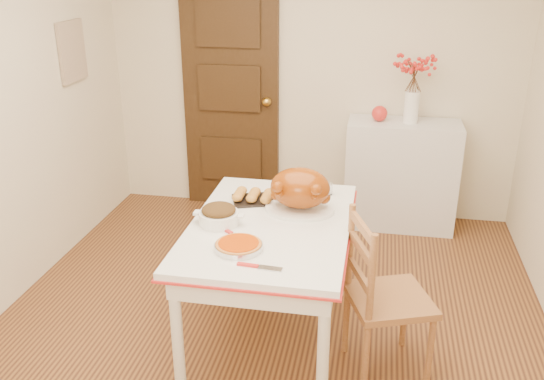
% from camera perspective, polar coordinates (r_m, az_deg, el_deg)
% --- Properties ---
extents(floor, '(3.50, 4.00, 0.00)m').
position_cam_1_polar(floor, '(3.71, -0.61, -14.08)').
color(floor, '#412316').
rests_on(floor, ground).
extents(wall_back, '(3.50, 0.00, 2.50)m').
position_cam_1_polar(wall_back, '(5.06, 3.83, 11.39)').
color(wall_back, beige).
rests_on(wall_back, ground).
extents(door_back, '(0.85, 0.06, 2.06)m').
position_cam_1_polar(door_back, '(5.20, -4.04, 9.22)').
color(door_back, black).
rests_on(door_back, ground).
extents(photo_board, '(0.03, 0.35, 0.45)m').
position_cam_1_polar(photo_board, '(4.79, -18.94, 12.70)').
color(photo_board, '#BDB395').
rests_on(photo_board, ground).
extents(sideboard, '(0.91, 0.41, 0.91)m').
position_cam_1_polar(sideboard, '(5.03, 12.45, 1.44)').
color(sideboard, silver).
rests_on(sideboard, floor).
extents(kitchen_table, '(0.90, 1.32, 0.79)m').
position_cam_1_polar(kitchen_table, '(3.47, -0.15, -9.13)').
color(kitchen_table, white).
rests_on(kitchen_table, floor).
extents(chair_oak, '(0.54, 0.54, 0.95)m').
position_cam_1_polar(chair_oak, '(3.28, 11.43, -10.06)').
color(chair_oak, '#9C623D').
rests_on(chair_oak, floor).
extents(berry_vase, '(0.27, 0.27, 0.53)m').
position_cam_1_polar(berry_vase, '(4.83, 13.60, 9.44)').
color(berry_vase, white).
rests_on(berry_vase, sideboard).
extents(apple, '(0.13, 0.13, 0.13)m').
position_cam_1_polar(apple, '(4.87, 10.46, 7.36)').
color(apple, red).
rests_on(apple, sideboard).
extents(turkey_platter, '(0.49, 0.44, 0.26)m').
position_cam_1_polar(turkey_platter, '(3.38, 2.76, -0.02)').
color(turkey_platter, '#7D3308').
rests_on(turkey_platter, kitchen_table).
extents(pumpkin_pie, '(0.32, 0.32, 0.05)m').
position_cam_1_polar(pumpkin_pie, '(2.99, -3.28, -5.36)').
color(pumpkin_pie, '#B43700').
rests_on(pumpkin_pie, kitchen_table).
extents(stuffing_dish, '(0.31, 0.25, 0.11)m').
position_cam_1_polar(stuffing_dish, '(3.26, -5.21, -2.41)').
color(stuffing_dish, '#4D3617').
rests_on(stuffing_dish, kitchen_table).
extents(rolls_tray, '(0.30, 0.27, 0.07)m').
position_cam_1_polar(rolls_tray, '(3.55, -1.82, -0.60)').
color(rolls_tray, '#AA7126').
rests_on(rolls_tray, kitchen_table).
extents(pie_server, '(0.23, 0.08, 0.01)m').
position_cam_1_polar(pie_server, '(2.83, -1.24, -7.48)').
color(pie_server, silver).
rests_on(pie_server, kitchen_table).
extents(carving_knife, '(0.25, 0.21, 0.01)m').
position_cam_1_polar(carving_knife, '(3.13, -3.52, -4.47)').
color(carving_knife, silver).
rests_on(carving_knife, kitchen_table).
extents(drinking_glass, '(0.09, 0.09, 0.12)m').
position_cam_1_polar(drinking_glass, '(3.71, 1.84, 0.92)').
color(drinking_glass, white).
rests_on(drinking_glass, kitchen_table).
extents(shaker_pair, '(0.09, 0.06, 0.08)m').
position_cam_1_polar(shaker_pair, '(3.66, 5.28, 0.16)').
color(shaker_pair, white).
rests_on(shaker_pair, kitchen_table).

